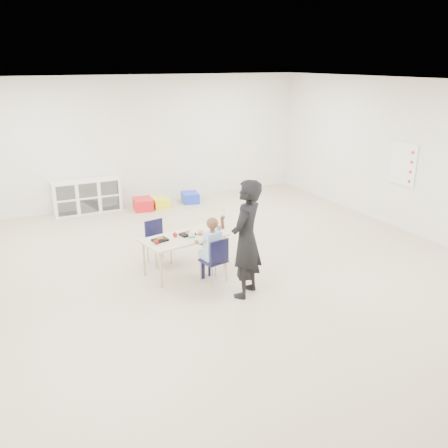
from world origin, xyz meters
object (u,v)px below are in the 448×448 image
table (185,254)px  child (213,247)px  cubby_shelf (87,196)px  adult (246,239)px  chair_near (213,259)px

table → child: 0.61m
table → child: child is taller
cubby_shelf → adult: (1.19, -4.83, 0.47)m
chair_near → cubby_shelf: cubby_shelf is taller
child → cubby_shelf: size_ratio=0.78×
cubby_shelf → adult: size_ratio=0.86×
table → chair_near: chair_near is taller
table → adult: 1.28m
table → adult: adult is taller
adult → child: bearing=-106.5°
chair_near → child: bearing=0.0°
cubby_shelf → adult: bearing=-76.2°
child → cubby_shelf: bearing=92.3°
table → chair_near: (0.25, -0.50, 0.05)m
table → child: size_ratio=1.24×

